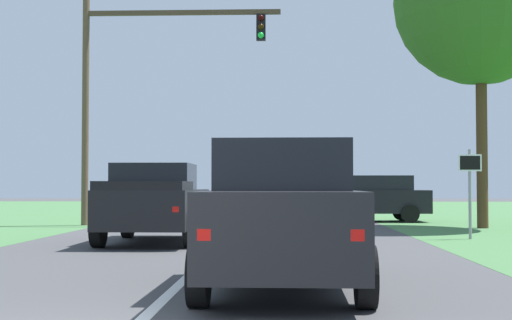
% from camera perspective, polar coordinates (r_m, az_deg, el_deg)
% --- Properties ---
extents(ground_plane, '(120.00, 120.00, 0.00)m').
position_cam_1_polar(ground_plane, '(16.78, -2.85, -6.80)').
color(ground_plane, '#424244').
extents(red_suv_near, '(2.18, 4.91, 1.97)m').
position_cam_1_polar(red_suv_near, '(9.83, 2.19, -4.17)').
color(red_suv_near, black).
rests_on(red_suv_near, ground_plane).
extents(pickup_truck_lead, '(2.34, 4.84, 1.92)m').
position_cam_1_polar(pickup_truck_lead, '(17.73, -7.97, -3.34)').
color(pickup_truck_lead, black).
rests_on(pickup_truck_lead, ground_plane).
extents(traffic_light, '(6.98, 0.40, 8.06)m').
position_cam_1_polar(traffic_light, '(25.75, -9.61, 6.64)').
color(traffic_light, brown).
rests_on(traffic_light, ground_plane).
extents(keep_moving_sign, '(0.60, 0.09, 2.33)m').
position_cam_1_polar(keep_moving_sign, '(19.49, 16.58, -1.64)').
color(keep_moving_sign, gray).
rests_on(keep_moving_sign, ground_plane).
extents(crossing_suv_far, '(4.44, 2.18, 1.77)m').
position_cam_1_polar(crossing_suv_far, '(28.09, 9.09, -2.94)').
color(crossing_suv_far, black).
rests_on(crossing_suv_far, ground_plane).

